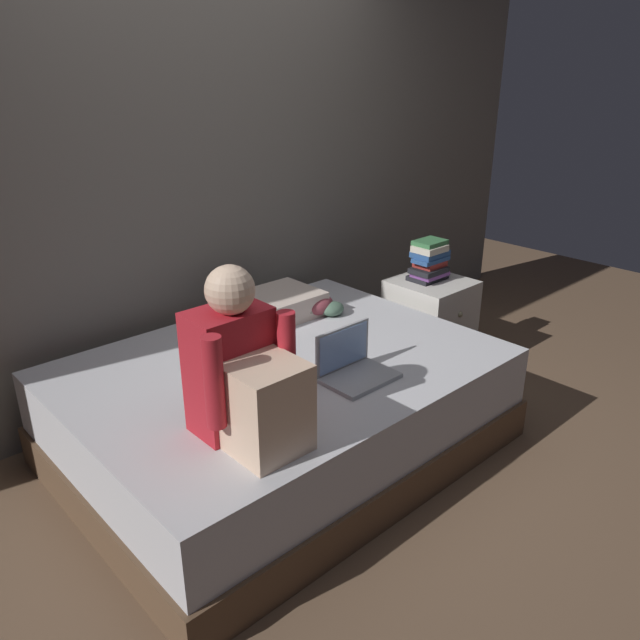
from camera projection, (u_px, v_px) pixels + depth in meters
The scene contains 9 objects.
ground_plane at pixel (354, 458), 3.03m from camera, with size 8.00×8.00×0.00m, color brown.
wall_back at pixel (200, 151), 3.33m from camera, with size 5.60×0.10×2.70m, color slate.
bed at pixel (282, 406), 3.02m from camera, with size 2.00×1.50×0.49m.
nightstand at pixel (429, 322), 3.90m from camera, with size 0.44×0.46×0.55m.
person_sitting at pixel (244, 376), 2.24m from camera, with size 0.39×0.44×0.66m.
laptop at pixel (353, 366), 2.75m from camera, with size 0.32×0.23×0.22m.
pillow at pixel (270, 307), 3.38m from camera, with size 0.56×0.36×0.13m, color beige.
book_stack at pixel (429, 261), 3.77m from camera, with size 0.24×0.18×0.25m.
clothes_pile at pixel (314, 307), 3.43m from camera, with size 0.28×0.22×0.11m.
Camera 1 is at (-1.84, -1.75, 1.79)m, focal length 34.73 mm.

